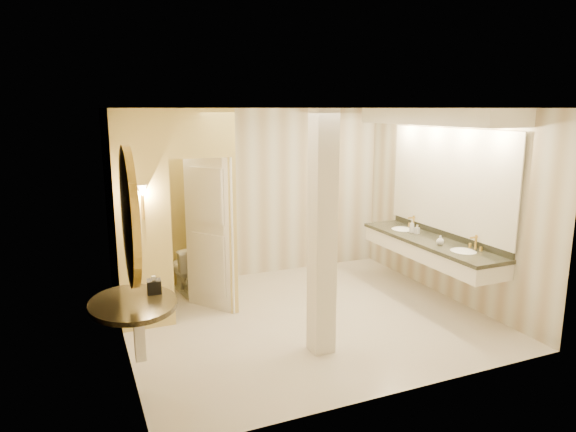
{
  "coord_description": "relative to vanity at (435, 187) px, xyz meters",
  "views": [
    {
      "loc": [
        -2.69,
        -5.72,
        2.7
      ],
      "look_at": [
        -0.16,
        0.2,
        1.34
      ],
      "focal_mm": 32.0,
      "sensor_mm": 36.0,
      "label": 1
    }
  ],
  "objects": [
    {
      "name": "floor",
      "position": [
        -1.98,
        0.02,
        -1.63
      ],
      "size": [
        4.5,
        4.5,
        0.0
      ],
      "primitive_type": "plane",
      "color": "beige",
      "rests_on": "ground"
    },
    {
      "name": "ceiling",
      "position": [
        -1.98,
        0.02,
        1.07
      ],
      "size": [
        4.5,
        4.5,
        0.0
      ],
      "primitive_type": "plane",
      "rotation": [
        3.14,
        0.0,
        0.0
      ],
      "color": "white",
      "rests_on": "wall_back"
    },
    {
      "name": "wall_back",
      "position": [
        -1.98,
        2.02,
        -0.28
      ],
      "size": [
        4.5,
        0.02,
        2.7
      ],
      "primitive_type": "cube",
      "color": "beige",
      "rests_on": "floor"
    },
    {
      "name": "wall_front",
      "position": [
        -1.98,
        -1.98,
        -0.28
      ],
      "size": [
        4.5,
        0.02,
        2.7
      ],
      "primitive_type": "cube",
      "color": "beige",
      "rests_on": "floor"
    },
    {
      "name": "wall_left",
      "position": [
        -4.23,
        0.02,
        -0.28
      ],
      "size": [
        0.02,
        4.0,
        2.7
      ],
      "primitive_type": "cube",
      "color": "beige",
      "rests_on": "floor"
    },
    {
      "name": "wall_right",
      "position": [
        0.27,
        0.02,
        -0.28
      ],
      "size": [
        0.02,
        4.0,
        2.7
      ],
      "primitive_type": "cube",
      "color": "beige",
      "rests_on": "floor"
    },
    {
      "name": "toilet_closet",
      "position": [
        -3.11,
        0.99,
        -0.24
      ],
      "size": [
        1.5,
        1.55,
        2.7
      ],
      "color": "#F1D97E",
      "rests_on": "floor"
    },
    {
      "name": "wall_sconce",
      "position": [
        -3.9,
        0.45,
        0.1
      ],
      "size": [
        0.14,
        0.14,
        0.42
      ],
      "color": "gold",
      "rests_on": "toilet_closet"
    },
    {
      "name": "vanity",
      "position": [
        0.0,
        0.0,
        0.0
      ],
      "size": [
        0.75,
        2.68,
        2.09
      ],
      "color": "silver",
      "rests_on": "floor"
    },
    {
      "name": "console_shelf",
      "position": [
        -4.19,
        -0.82,
        -0.28
      ],
      "size": [
        1.04,
        1.04,
        1.97
      ],
      "color": "black",
      "rests_on": "floor"
    },
    {
      "name": "pillar",
      "position": [
        -2.2,
        -0.88,
        -0.28
      ],
      "size": [
        0.25,
        0.25,
        2.7
      ],
      "primitive_type": "cube",
      "color": "silver",
      "rests_on": "floor"
    },
    {
      "name": "tissue_box",
      "position": [
        -3.98,
        -0.67,
        -0.68
      ],
      "size": [
        0.15,
        0.15,
        0.14
      ],
      "primitive_type": "cube",
      "rotation": [
        0.0,
        0.0,
        -0.11
      ],
      "color": "black",
      "rests_on": "console_shelf"
    },
    {
      "name": "toilet",
      "position": [
        -3.19,
        1.61,
        -1.26
      ],
      "size": [
        0.48,
        0.76,
        0.73
      ],
      "primitive_type": "imported",
      "rotation": [
        0.0,
        0.0,
        3.25
      ],
      "color": "white",
      "rests_on": "floor"
    },
    {
      "name": "soap_bottle_a",
      "position": [
        -0.01,
        0.34,
        -0.69
      ],
      "size": [
        0.07,
        0.07,
        0.14
      ],
      "primitive_type": "imported",
      "rotation": [
        0.0,
        0.0,
        0.2
      ],
      "color": "beige",
      "rests_on": "vanity"
    },
    {
      "name": "soap_bottle_b",
      "position": [
        -0.11,
        -0.3,
        -0.69
      ],
      "size": [
        0.12,
        0.12,
        0.13
      ],
      "primitive_type": "imported",
      "rotation": [
        0.0,
        0.0,
        -0.24
      ],
      "color": "silver",
      "rests_on": "vanity"
    },
    {
      "name": "soap_bottle_c",
      "position": [
        -0.05,
        0.42,
        -0.66
      ],
      "size": [
        0.1,
        0.1,
        0.2
      ],
      "primitive_type": "imported",
      "rotation": [
        0.0,
        0.0,
        -0.33
      ],
      "color": "#C6B28C",
      "rests_on": "vanity"
    }
  ]
}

